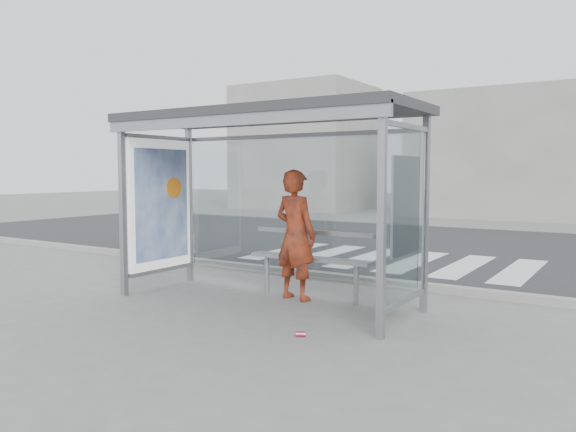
% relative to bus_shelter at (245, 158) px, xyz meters
% --- Properties ---
extents(ground, '(80.00, 80.00, 0.00)m').
position_rel_bus_shelter_xyz_m(ground, '(0.37, -0.06, -1.98)').
color(ground, slate).
rests_on(ground, ground).
extents(road, '(30.00, 10.00, 0.01)m').
position_rel_bus_shelter_xyz_m(road, '(0.37, 6.94, -1.98)').
color(road, '#252527').
rests_on(road, ground).
extents(curb, '(30.00, 0.18, 0.12)m').
position_rel_bus_shelter_xyz_m(curb, '(0.37, 1.89, -1.92)').
color(curb, gray).
rests_on(curb, ground).
extents(crosswalk, '(5.55, 3.00, 0.00)m').
position_rel_bus_shelter_xyz_m(crosswalk, '(0.37, 4.44, -1.98)').
color(crosswalk, silver).
rests_on(crosswalk, ground).
extents(bus_shelter, '(4.25, 1.65, 2.62)m').
position_rel_bus_shelter_xyz_m(bus_shelter, '(0.00, 0.00, 0.00)').
color(bus_shelter, gray).
rests_on(bus_shelter, ground).
extents(building_left, '(6.00, 5.00, 6.00)m').
position_rel_bus_shelter_xyz_m(building_left, '(-9.63, 17.94, 1.02)').
color(building_left, gray).
rests_on(building_left, ground).
extents(building_center, '(8.00, 5.00, 5.00)m').
position_rel_bus_shelter_xyz_m(building_center, '(0.37, 17.94, 0.52)').
color(building_center, gray).
rests_on(building_center, ground).
extents(person, '(0.72, 0.53, 1.83)m').
position_rel_bus_shelter_xyz_m(person, '(0.61, 0.36, -1.07)').
color(person, red).
rests_on(person, ground).
extents(bench, '(1.88, 0.23, 0.97)m').
position_rel_bus_shelter_xyz_m(bench, '(0.75, 0.52, -1.41)').
color(bench, gray).
rests_on(bench, ground).
extents(soda_can, '(0.12, 0.11, 0.06)m').
position_rel_bus_shelter_xyz_m(soda_can, '(1.61, -1.16, -1.95)').
color(soda_can, '#D43E5B').
rests_on(soda_can, ground).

